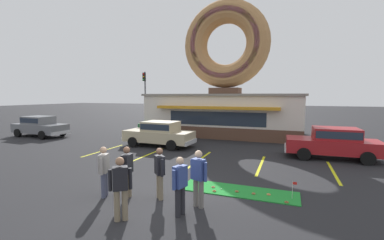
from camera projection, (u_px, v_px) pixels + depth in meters
name	position (u px, v px, depth m)	size (l,w,h in m)	color
ground_plane	(160.00, 197.00, 8.22)	(160.00, 160.00, 0.00)	#232326
donut_shop_building	(225.00, 89.00, 21.28)	(12.30, 6.75, 10.96)	brown
putting_mat	(238.00, 191.00, 8.68)	(3.89, 1.14, 0.03)	#1E842D
mini_donut_near_left	(237.00, 191.00, 8.56)	(0.13, 0.13, 0.04)	brown
mini_donut_near_right	(287.00, 202.00, 7.70)	(0.13, 0.13, 0.04)	brown
mini_donut_mid_left	(269.00, 194.00, 8.30)	(0.13, 0.13, 0.04)	#D17F47
mini_donut_mid_centre	(213.00, 187.00, 8.97)	(0.13, 0.13, 0.04)	#A5724C
mini_donut_mid_right	(254.00, 194.00, 8.37)	(0.13, 0.13, 0.04)	brown
mini_donut_far_left	(214.00, 191.00, 8.59)	(0.13, 0.13, 0.04)	brown
golf_ball	(221.00, 189.00, 8.78)	(0.04, 0.04, 0.04)	white
putting_flag_pin	(294.00, 186.00, 7.95)	(0.13, 0.01, 0.55)	silver
car_champagne	(160.00, 133.00, 16.28)	(4.62, 2.11, 1.60)	#BCAD89
car_grey	(40.00, 125.00, 20.22)	(4.61, 2.09, 1.60)	slate
car_red	(333.00, 142.00, 13.11)	(4.60, 2.05, 1.60)	maroon
pedestrian_blue_sweater_man	(104.00, 169.00, 8.17)	(0.36, 0.56, 1.63)	#474C66
pedestrian_hooded_kid	(120.00, 186.00, 6.58)	(0.50, 0.42, 1.68)	#7F7056
pedestrian_leather_jacket_man	(199.00, 176.00, 7.39)	(0.57, 0.35, 1.68)	slate
pedestrian_clipboard_woman	(180.00, 183.00, 6.88)	(0.33, 0.58, 1.61)	#232328
pedestrian_beanie_man	(160.00, 171.00, 8.00)	(0.45, 0.45, 1.62)	#7F7056
pedestrian_crossing_woman	(127.00, 170.00, 8.07)	(0.27, 0.59, 1.65)	#7F7056
trash_bin	(141.00, 129.00, 20.76)	(0.57, 0.57, 0.97)	#1E662D
traffic_light_pole	(145.00, 91.00, 28.13)	(0.28, 0.47, 5.80)	#595B60
parking_stripe_far_left	(104.00, 150.00, 15.12)	(0.12, 3.60, 0.01)	yellow
parking_stripe_left	(148.00, 155.00, 14.07)	(0.12, 3.60, 0.01)	yellow
parking_stripe_mid_left	(200.00, 159.00, 13.01)	(0.12, 3.60, 0.01)	yellow
parking_stripe_centre	(261.00, 165.00, 11.95)	(0.12, 3.60, 0.01)	yellow
parking_stripe_mid_right	(333.00, 172.00, 10.89)	(0.12, 3.60, 0.01)	yellow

